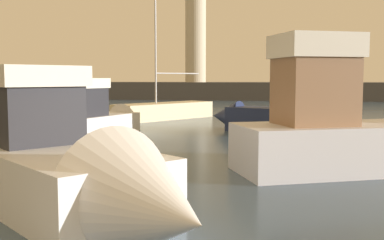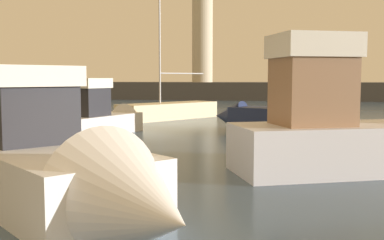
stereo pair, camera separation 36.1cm
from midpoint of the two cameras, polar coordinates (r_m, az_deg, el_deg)
name	(u,v)px [view 1 (the left image)]	position (r m, az deg, el deg)	size (l,w,h in m)	color
ground_plane	(216,118)	(32.40, 2.69, 0.21)	(220.00, 220.00, 0.00)	#384C60
breakwater	(240,91)	(61.25, 5.75, 3.58)	(63.64, 6.96, 2.26)	#423F3D
lighthouse	(196,27)	(62.21, 0.27, 11.32)	(2.72, 2.72, 15.22)	beige
motorboat_2	(373,132)	(15.08, 20.68, -1.35)	(8.66, 5.47, 4.50)	silver
motorboat_3	(67,167)	(10.05, -16.05, -5.53)	(8.25, 7.40, 3.61)	white
motorboat_4	(272,115)	(24.36, 9.32, 0.57)	(7.23, 4.62, 3.03)	#1E284C
motorboat_5	(105,117)	(23.96, -11.09, 0.38)	(3.65, 6.57, 3.15)	white
sailboat_moored	(164,110)	(31.86, -3.75, 1.22)	(6.06, 7.48, 12.34)	beige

